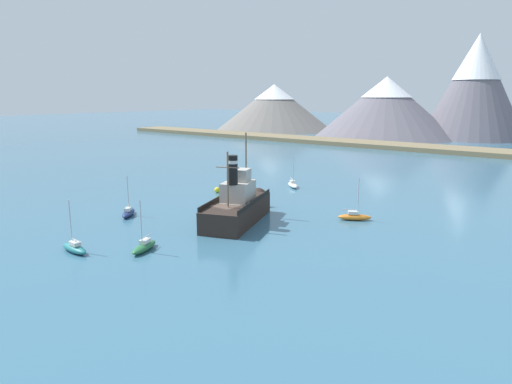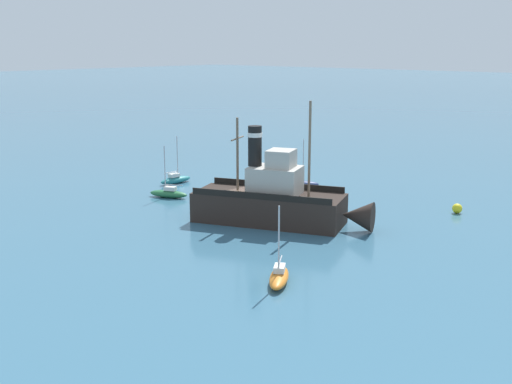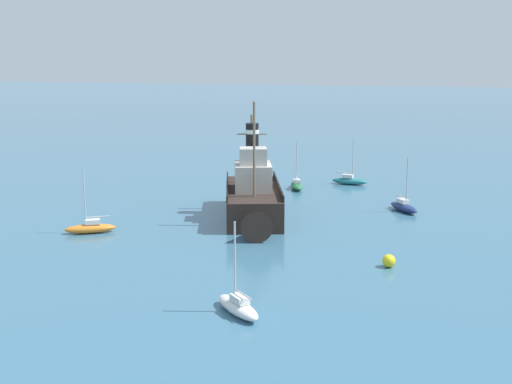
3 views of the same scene
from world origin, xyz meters
name	(u,v)px [view 3 (image 3 of 3)]	position (x,y,z in m)	size (l,w,h in m)	color
ground_plane	(257,211)	(0.00, 0.00, 0.00)	(600.00, 600.00, 0.00)	#38667F
old_tugboat	(253,197)	(-0.53, 2.64, 1.83)	(8.42, 14.65, 9.90)	#2D231E
sailboat_white	(238,306)	(-6.64, 22.70, 0.43)	(3.59, 3.32, 4.90)	white
sailboat_orange	(90,228)	(9.70, 11.27, 0.43)	(3.79, 2.99, 4.90)	orange
sailboat_green	(297,185)	(-0.73, -10.60, 0.43)	(2.45, 3.93, 4.90)	#286B3D
sailboat_teal	(349,180)	(-5.43, -14.86, 0.43)	(3.85, 1.30, 4.90)	#23757A
sailboat_navy	(404,207)	(-12.30, -3.91, 0.43)	(3.24, 3.65, 4.90)	navy
mooring_buoy	(389,261)	(-13.09, 12.34, 0.42)	(0.84, 0.84, 0.84)	yellow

